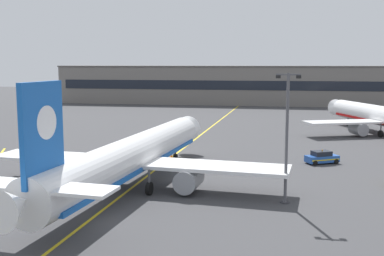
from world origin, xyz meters
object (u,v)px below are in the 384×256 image
object	(u,v)px
apron_lamp_post	(287,136)
safety_cone_by_nose_gear	(171,155)
service_car_third	(322,158)
airliner_foreground	(132,156)

from	to	relation	value
apron_lamp_post	safety_cone_by_nose_gear	distance (m)	25.05
apron_lamp_post	service_car_third	distance (m)	19.96
safety_cone_by_nose_gear	airliner_foreground	bearing A→B (deg)	-91.49
safety_cone_by_nose_gear	apron_lamp_post	bearing A→B (deg)	-51.62
airliner_foreground	service_car_third	xyz separation A→B (m)	(20.49, 16.14, -2.60)
apron_lamp_post	airliner_foreground	bearing A→B (deg)	171.28
airliner_foreground	safety_cone_by_nose_gear	bearing A→B (deg)	88.51
apron_lamp_post	service_car_third	xyz separation A→B (m)	(4.96, 18.52, -5.54)
service_car_third	safety_cone_by_nose_gear	bearing A→B (deg)	178.48
safety_cone_by_nose_gear	service_car_third	bearing A→B (deg)	-1.52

